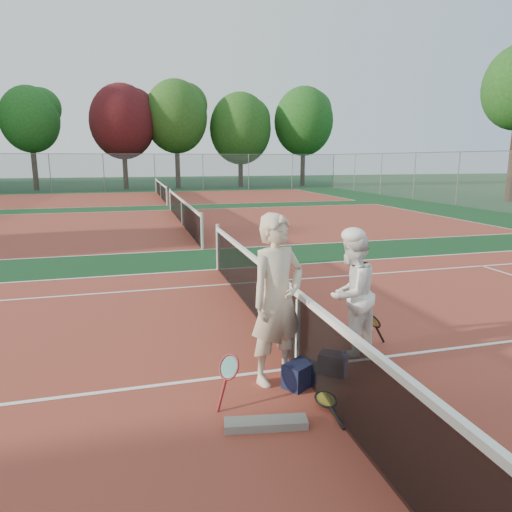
% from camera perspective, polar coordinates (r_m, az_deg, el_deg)
% --- Properties ---
extents(ground, '(130.00, 130.00, 0.00)m').
position_cam_1_polar(ground, '(6.00, 5.16, -13.79)').
color(ground, '#0D3216').
rests_on(ground, ground).
extents(court_main, '(23.77, 10.97, 0.01)m').
position_cam_1_polar(court_main, '(6.00, 5.16, -13.77)').
color(court_main, maroon).
rests_on(court_main, ground).
extents(court_far_a, '(23.77, 10.97, 0.01)m').
position_cam_1_polar(court_far_a, '(18.84, -9.20, 3.94)').
color(court_far_a, maroon).
rests_on(court_far_a, ground).
extents(court_far_b, '(23.77, 10.97, 0.01)m').
position_cam_1_polar(court_far_b, '(32.22, -11.79, 7.16)').
color(court_far_b, maroon).
rests_on(court_far_b, ground).
extents(net_main, '(0.10, 10.98, 1.02)m').
position_cam_1_polar(net_main, '(5.80, 5.26, -9.25)').
color(net_main, black).
rests_on(net_main, ground).
extents(net_far_a, '(0.10, 10.98, 1.02)m').
position_cam_1_polar(net_far_a, '(18.77, -9.25, 5.47)').
color(net_far_a, black).
rests_on(net_far_a, ground).
extents(net_far_b, '(0.10, 10.98, 1.02)m').
position_cam_1_polar(net_far_b, '(32.18, -11.83, 8.06)').
color(net_far_b, black).
rests_on(net_far_b, ground).
extents(fence_back, '(32.00, 0.06, 3.00)m').
position_cam_1_polar(fence_back, '(39.12, -12.54, 10.15)').
color(fence_back, slate).
rests_on(fence_back, ground).
extents(player_a, '(0.86, 0.72, 2.02)m').
position_cam_1_polar(player_a, '(5.32, 2.66, -5.48)').
color(player_a, beige).
rests_on(player_a, ground).
extents(player_b, '(1.02, 0.97, 1.67)m').
position_cam_1_polar(player_b, '(6.28, 11.78, -4.65)').
color(player_b, white).
rests_on(player_b, ground).
extents(racket_red, '(0.42, 0.42, 0.53)m').
position_cam_1_polar(racket_red, '(5.13, -3.38, -15.16)').
color(racket_red, maroon).
rests_on(racket_red, ground).
extents(racket_black_held, '(0.44, 0.39, 0.51)m').
position_cam_1_polar(racket_black_held, '(6.70, 14.34, -8.96)').
color(racket_black_held, black).
rests_on(racket_black_held, ground).
extents(racket_spare, '(0.28, 0.60, 0.12)m').
position_cam_1_polar(racket_spare, '(5.20, 8.71, -17.52)').
color(racket_spare, black).
rests_on(racket_spare, ground).
extents(sports_bag_navy, '(0.44, 0.41, 0.29)m').
position_cam_1_polar(sports_bag_navy, '(5.52, 5.41, -14.55)').
color(sports_bag_navy, black).
rests_on(sports_bag_navy, ground).
extents(sports_bag_purple, '(0.39, 0.38, 0.26)m').
position_cam_1_polar(sports_bag_purple, '(5.87, 9.58, -13.13)').
color(sports_bag_purple, black).
rests_on(sports_bag_purple, ground).
extents(net_cover_canvas, '(0.85, 0.33, 0.09)m').
position_cam_1_polar(net_cover_canvas, '(4.81, 1.24, -20.23)').
color(net_cover_canvas, slate).
rests_on(net_cover_canvas, ground).
extents(water_bottle, '(0.09, 0.09, 0.30)m').
position_cam_1_polar(water_bottle, '(5.81, 11.00, -13.27)').
color(water_bottle, '#C9DEFF').
rests_on(water_bottle, ground).
extents(tree_back_1, '(4.72, 4.72, 8.51)m').
position_cam_1_polar(tree_back_1, '(43.52, -26.41, 15.01)').
color(tree_back_1, '#382314').
rests_on(tree_back_1, ground).
extents(tree_back_maroon, '(5.51, 5.51, 8.88)m').
position_cam_1_polar(tree_back_maroon, '(42.20, -16.35, 15.79)').
color(tree_back_maroon, '#382314').
rests_on(tree_back_maroon, ground).
extents(tree_back_3, '(5.58, 5.58, 9.48)m').
position_cam_1_polar(tree_back_3, '(42.85, -9.98, 16.75)').
color(tree_back_3, '#382314').
rests_on(tree_back_3, ground).
extents(tree_back_4, '(5.70, 5.70, 8.63)m').
position_cam_1_polar(tree_back_4, '(43.98, -1.97, 15.60)').
color(tree_back_4, '#382314').
rests_on(tree_back_4, ground).
extents(tree_back_5, '(5.62, 5.62, 9.34)m').
position_cam_1_polar(tree_back_5, '(45.64, 5.97, 16.37)').
color(tree_back_5, '#382314').
rests_on(tree_back_5, ground).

